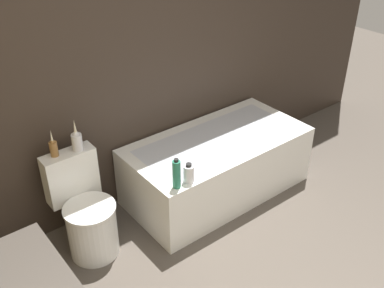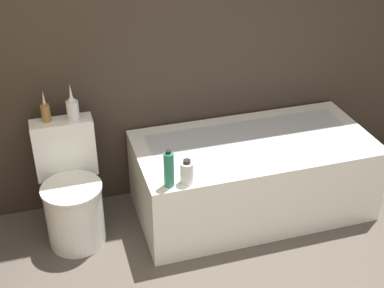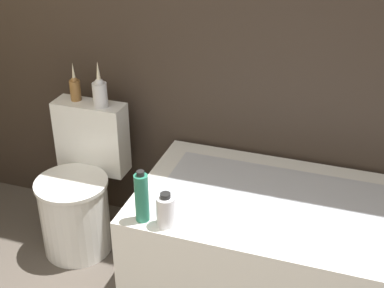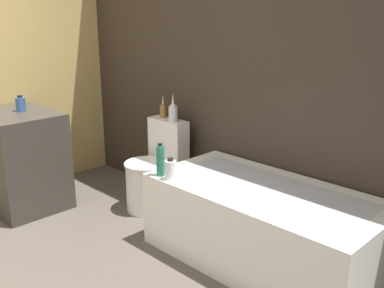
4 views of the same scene
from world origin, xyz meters
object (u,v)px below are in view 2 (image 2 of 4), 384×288
vase_gold (46,111)px  vase_silver (73,108)px  toilet (72,196)px  shampoo_bottle_short (187,172)px  shampoo_bottle_tall (169,169)px  bathtub (252,175)px

vase_gold → vase_silver: bearing=-11.2°
toilet → shampoo_bottle_short: bearing=-30.8°
vase_silver → shampoo_bottle_tall: 0.74m
toilet → vase_gold: bearing=112.1°
bathtub → shampoo_bottle_short: bearing=-150.0°
shampoo_bottle_tall → shampoo_bottle_short: bearing=-1.1°
vase_gold → shampoo_bottle_tall: 0.87m
bathtub → shampoo_bottle_tall: bearing=-154.3°
toilet → shampoo_bottle_tall: (0.54, -0.38, 0.34)m
toilet → shampoo_bottle_short: toilet is taller
toilet → shampoo_bottle_tall: 0.75m
shampoo_bottle_tall → shampoo_bottle_short: size_ratio=1.53×
bathtub → shampoo_bottle_short: 0.73m
bathtub → vase_silver: bearing=168.4°
toilet → shampoo_bottle_short: (0.65, -0.39, 0.30)m
bathtub → shampoo_bottle_short: shampoo_bottle_short is taller
toilet → shampoo_bottle_tall: size_ratio=3.18×
bathtub → vase_silver: 1.28m
vase_gold → vase_silver: 0.17m
bathtub → toilet: size_ratio=2.07×
toilet → shampoo_bottle_short: size_ratio=4.88×
vase_gold → vase_silver: (0.16, -0.03, 0.01)m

